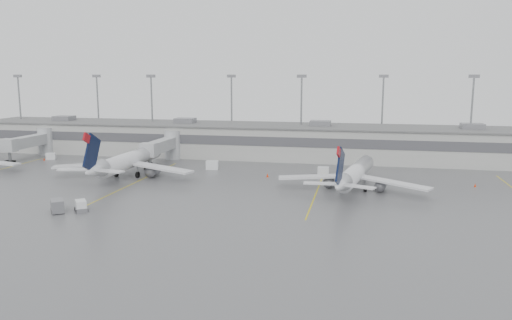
# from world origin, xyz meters

# --- Properties ---
(ground) EXTENTS (260.00, 260.00, 0.00)m
(ground) POSITION_xyz_m (0.00, 0.00, 0.00)
(ground) COLOR #515154
(ground) RESTS_ON ground
(terminal) EXTENTS (152.00, 17.00, 9.45)m
(terminal) POSITION_xyz_m (-0.01, 57.98, 4.17)
(terminal) COLOR #A2A29D
(terminal) RESTS_ON ground
(light_masts) EXTENTS (142.40, 8.00, 20.60)m
(light_masts) POSITION_xyz_m (0.00, 63.75, 12.03)
(light_masts) COLOR gray
(light_masts) RESTS_ON ground
(jet_bridge_left) EXTENTS (4.00, 17.20, 7.00)m
(jet_bridge_left) POSITION_xyz_m (-55.50, 45.72, 3.87)
(jet_bridge_left) COLOR #9FA1A4
(jet_bridge_left) RESTS_ON ground
(jet_bridge_right) EXTENTS (4.00, 17.20, 7.00)m
(jet_bridge_right) POSITION_xyz_m (-20.50, 45.72, 3.87)
(jet_bridge_right) COLOR #9FA1A4
(jet_bridge_right) RESTS_ON ground
(stand_markings) EXTENTS (105.25, 40.00, 0.01)m
(stand_markings) POSITION_xyz_m (-0.00, 24.00, 0.01)
(stand_markings) COLOR #D4BD0C
(stand_markings) RESTS_ON ground
(jet_mid_left) EXTENTS (29.95, 33.54, 10.86)m
(jet_mid_left) POSITION_xyz_m (-21.36, 27.46, 3.37)
(jet_mid_left) COLOR silver
(jet_mid_left) RESTS_ON ground
(jet_mid_right) EXTENTS (26.82, 30.31, 9.87)m
(jet_mid_right) POSITION_xyz_m (23.96, 24.71, 3.07)
(jet_mid_right) COLOR silver
(jet_mid_right) RESTS_ON ground
(baggage_tug) EXTENTS (2.95, 3.13, 1.73)m
(baggage_tug) POSITION_xyz_m (-16.42, 1.61, 0.68)
(baggage_tug) COLOR silver
(baggage_tug) RESTS_ON ground
(baggage_cart) EXTENTS (3.25, 3.48, 1.96)m
(baggage_cart) POSITION_xyz_m (-19.62, 0.41, 1.02)
(baggage_cart) COLOR slate
(baggage_cart) RESTS_ON ground
(gse_uld_a) EXTENTS (2.60, 2.18, 1.57)m
(gse_uld_a) POSITION_xyz_m (-49.64, 43.16, 0.78)
(gse_uld_a) COLOR silver
(gse_uld_a) RESTS_ON ground
(gse_uld_b) EXTENTS (2.91, 2.19, 1.87)m
(gse_uld_b) POSITION_xyz_m (-6.94, 38.79, 0.94)
(gse_uld_b) COLOR silver
(gse_uld_b) RESTS_ON ground
(gse_uld_c) EXTENTS (2.35, 1.61, 1.63)m
(gse_uld_c) POSITION_xyz_m (17.44, 37.80, 0.81)
(gse_uld_c) COLOR silver
(gse_uld_c) RESTS_ON ground
(gse_loader) EXTENTS (2.81, 3.33, 1.78)m
(gse_loader) POSITION_xyz_m (-28.80, 44.61, 0.89)
(gse_loader) COLOR slate
(gse_loader) RESTS_ON ground
(cone_a) EXTENTS (0.42, 0.42, 0.67)m
(cone_a) POSITION_xyz_m (-50.24, 41.27, 0.34)
(cone_a) COLOR red
(cone_a) RESTS_ON ground
(cone_b) EXTENTS (0.46, 0.46, 0.74)m
(cone_b) POSITION_xyz_m (-27.89, 34.32, 0.37)
(cone_b) COLOR red
(cone_b) RESTS_ON ground
(cone_c) EXTENTS (0.49, 0.49, 0.78)m
(cone_c) POSITION_xyz_m (6.53, 33.01, 0.39)
(cone_c) COLOR red
(cone_c) RESTS_ON ground
(cone_d) EXTENTS (0.42, 0.42, 0.66)m
(cone_d) POSITION_xyz_m (45.92, 32.06, 0.33)
(cone_d) COLOR red
(cone_d) RESTS_ON ground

